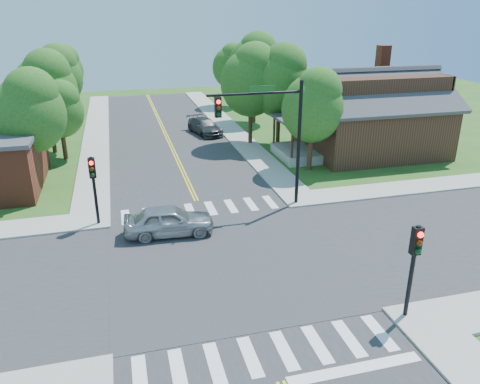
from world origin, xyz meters
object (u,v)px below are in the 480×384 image
object	(u,v)px
signal_pole_se	(415,255)
signal_pole_nw	(93,178)
car_dgrey	(205,127)
signal_mast_ne	(271,125)
car_silver	(169,221)
house_ne	(372,110)

from	to	relation	value
signal_pole_se	signal_pole_nw	distance (m)	15.84
car_dgrey	signal_mast_ne	bearing A→B (deg)	-102.18
car_silver	signal_mast_ne	bearing A→B (deg)	-67.17
house_ne	signal_mast_ne	bearing A→B (deg)	-142.32
signal_pole_nw	car_silver	bearing A→B (deg)	-30.60
house_ne	car_silver	world-z (taller)	house_ne
car_silver	car_dgrey	bearing A→B (deg)	-12.31
signal_pole_se	car_silver	world-z (taller)	signal_pole_se
car_silver	car_dgrey	size ratio (longest dim) A/B	0.91
signal_mast_ne	house_ne	size ratio (longest dim) A/B	0.55
car_silver	car_dgrey	distance (m)	20.33
signal_mast_ne	car_dgrey	distance (m)	17.95
house_ne	car_dgrey	size ratio (longest dim) A/B	2.58
car_silver	signal_pole_nw	bearing A→B (deg)	63.05
house_ne	car_dgrey	world-z (taller)	house_ne
signal_pole_se	car_dgrey	bearing A→B (deg)	94.19
signal_pole_se	signal_pole_nw	size ratio (longest dim) A/B	1.00
car_silver	signal_pole_se	bearing A→B (deg)	-136.23
car_dgrey	car_silver	bearing A→B (deg)	-119.49
signal_pole_nw	car_dgrey	xyz separation A→B (m)	(9.10, 17.47, -1.97)
signal_mast_ne	car_silver	bearing A→B (deg)	-160.81
signal_pole_se	signal_mast_ne	bearing A→B (deg)	98.56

